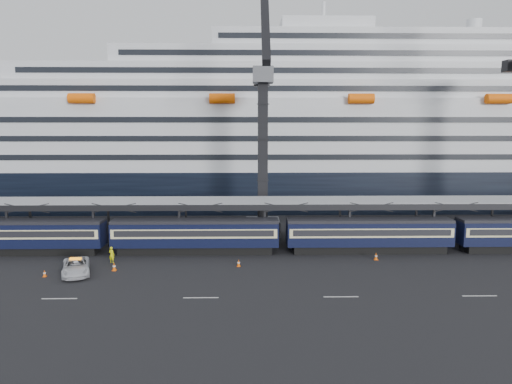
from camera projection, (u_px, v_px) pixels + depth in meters
ground at (479, 280)px, 43.27m from camera, size 260.00×260.00×0.00m
train at (397, 233)px, 52.76m from camera, size 133.05×3.00×4.05m
canopy at (425, 202)px, 56.36m from camera, size 130.00×6.25×5.53m
cruise_ship at (357, 137)px, 86.98m from camera, size 214.09×28.84×34.00m
crane_dark_near at (263, 146)px, 59.60m from camera, size 4.50×17.75×35.08m
pickup_truck at (76, 267)px, 44.96m from camera, size 4.13×5.93×1.50m
worker at (112, 255)px, 48.70m from camera, size 0.75×0.61×1.76m
traffic_cone_a at (45, 273)px, 44.24m from camera, size 0.34×0.34×0.69m
traffic_cone_b at (114, 266)px, 46.12m from camera, size 0.43×0.43×0.86m
traffic_cone_c at (239, 263)px, 47.50m from camera, size 0.38×0.38×0.75m
traffic_cone_d at (376, 256)px, 49.82m from camera, size 0.41×0.41×0.82m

